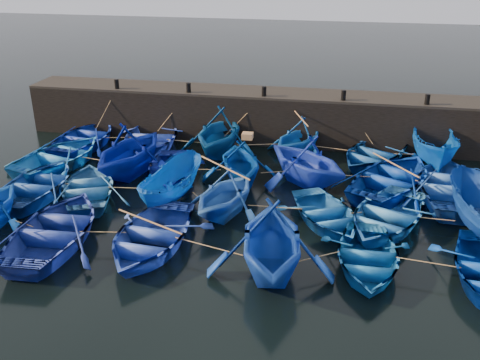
% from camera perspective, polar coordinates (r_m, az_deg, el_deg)
% --- Properties ---
extents(ground, '(120.00, 120.00, 0.00)m').
position_cam_1_polar(ground, '(19.91, -1.78, -5.52)').
color(ground, black).
rests_on(ground, ground).
extents(quay_wall, '(26.00, 2.50, 2.50)m').
position_cam_1_polar(quay_wall, '(28.95, 2.79, 6.77)').
color(quay_wall, black).
rests_on(quay_wall, ground).
extents(quay_top, '(26.00, 2.50, 0.12)m').
position_cam_1_polar(quay_top, '(28.59, 2.85, 9.27)').
color(quay_top, black).
rests_on(quay_top, quay_wall).
extents(bollard_0, '(0.24, 0.24, 0.50)m').
position_cam_1_polar(bollard_0, '(29.86, -13.01, 9.94)').
color(bollard_0, black).
rests_on(bollard_0, quay_top).
extents(bollard_1, '(0.24, 0.24, 0.50)m').
position_cam_1_polar(bollard_1, '(28.50, -5.51, 9.79)').
color(bollard_1, black).
rests_on(bollard_1, quay_top).
extents(bollard_2, '(0.24, 0.24, 0.50)m').
position_cam_1_polar(bollard_2, '(27.65, 2.58, 9.43)').
color(bollard_2, black).
rests_on(bollard_2, quay_top).
extents(bollard_3, '(0.24, 0.24, 0.50)m').
position_cam_1_polar(bollard_3, '(27.37, 10.99, 8.87)').
color(bollard_3, black).
rests_on(bollard_3, quay_top).
extents(bollard_4, '(0.24, 0.24, 0.50)m').
position_cam_1_polar(bollard_4, '(27.67, 19.35, 8.12)').
color(bollard_4, black).
rests_on(bollard_4, quay_top).
extents(boat_0, '(4.03, 5.35, 1.05)m').
position_cam_1_polar(boat_0, '(29.10, -16.12, 4.42)').
color(boat_0, navy).
rests_on(boat_0, ground).
extents(boat_1, '(4.76, 6.14, 1.17)m').
position_cam_1_polar(boat_1, '(28.08, -9.58, 4.47)').
color(boat_1, '#2740B0').
rests_on(boat_1, ground).
extents(boat_2, '(4.32, 4.91, 2.44)m').
position_cam_1_polar(boat_2, '(26.70, -2.24, 5.21)').
color(boat_2, navy).
rests_on(boat_2, ground).
extents(boat_3, '(4.64, 4.85, 1.98)m').
position_cam_1_polar(boat_3, '(26.77, 6.31, 4.61)').
color(boat_3, '#0D4FB0').
rests_on(boat_3, ground).
extents(boat_4, '(5.57, 6.12, 1.04)m').
position_cam_1_polar(boat_4, '(26.59, 14.07, 2.80)').
color(boat_4, navy).
rests_on(boat_4, ground).
extents(boat_5, '(1.93, 5.09, 1.97)m').
position_cam_1_polar(boat_5, '(26.88, 20.04, 3.33)').
color(boat_5, '#0548B6').
rests_on(boat_5, ground).
extents(boat_6, '(5.02, 6.05, 1.09)m').
position_cam_1_polar(boat_6, '(26.87, -18.60, 2.52)').
color(boat_6, blue).
rests_on(boat_6, ground).
extents(boat_7, '(5.04, 5.57, 2.55)m').
position_cam_1_polar(boat_7, '(24.70, -11.66, 3.28)').
color(boat_7, '#001182').
rests_on(boat_7, ground).
extents(boat_8, '(4.11, 5.02, 0.91)m').
position_cam_1_polar(boat_8, '(24.27, -7.46, 1.12)').
color(boat_8, '#14259A').
rests_on(boat_8, ground).
extents(boat_9, '(4.52, 4.86, 2.09)m').
position_cam_1_polar(boat_9, '(23.44, 0.07, 2.05)').
color(boat_9, '#00368C').
rests_on(boat_9, ground).
extents(boat_10, '(5.92, 5.87, 2.36)m').
position_cam_1_polar(boat_10, '(23.43, 7.19, 2.20)').
color(boat_10, '#1532BE').
rests_on(boat_10, ground).
extents(boat_11, '(6.21, 6.87, 1.17)m').
position_cam_1_polar(boat_11, '(23.81, 16.04, 0.22)').
color(boat_11, navy).
rests_on(boat_11, ground).
extents(boat_12, '(4.41, 5.94, 1.18)m').
position_cam_1_polar(boat_12, '(23.90, 21.59, -0.46)').
color(boat_12, blue).
rests_on(boat_12, ground).
extents(boat_13, '(3.57, 4.96, 1.02)m').
position_cam_1_polar(boat_13, '(24.07, -20.65, -0.35)').
color(boat_13, navy).
rests_on(boat_13, ground).
extents(boat_14, '(4.86, 5.52, 0.95)m').
position_cam_1_polar(boat_14, '(23.16, -15.85, -0.74)').
color(boat_14, '#2864A1').
rests_on(boat_14, ground).
extents(boat_15, '(2.36, 4.42, 1.62)m').
position_cam_1_polar(boat_15, '(21.89, -7.37, -0.48)').
color(boat_15, '#0644A2').
rests_on(boat_15, ground).
extents(boat_16, '(4.34, 4.68, 2.02)m').
position_cam_1_polar(boat_16, '(20.56, -1.62, -1.34)').
color(boat_16, blue).
rests_on(boat_16, ground).
extents(boat_17, '(4.61, 5.12, 0.87)m').
position_cam_1_polar(boat_17, '(20.46, 9.16, -3.58)').
color(boat_17, '#1557A4').
rests_on(boat_17, ground).
extents(boat_18, '(5.19, 5.96, 1.03)m').
position_cam_1_polar(boat_18, '(20.67, 15.34, -3.64)').
color(boat_18, blue).
rests_on(boat_18, ground).
extents(boat_21, '(4.22, 5.67, 1.13)m').
position_cam_1_polar(boat_21, '(20.01, -19.03, -4.94)').
color(boat_21, navy).
rests_on(boat_21, ground).
extents(boat_22, '(3.92, 5.28, 1.05)m').
position_cam_1_polar(boat_22, '(18.85, -9.55, -5.86)').
color(boat_22, '#2542B7').
rests_on(boat_22, ground).
extents(boat_23, '(4.80, 5.35, 2.52)m').
position_cam_1_polar(boat_23, '(16.95, 3.36, -6.32)').
color(boat_23, '#0E39A4').
rests_on(boat_23, ground).
extents(boat_24, '(3.15, 4.36, 0.89)m').
position_cam_1_polar(boat_24, '(18.02, 13.40, -8.01)').
color(boat_24, '#0E5392').
rests_on(boat_24, ground).
extents(wooden_crate, '(0.46, 0.42, 0.26)m').
position_cam_1_polar(wooden_crate, '(22.97, 0.81, 4.72)').
color(wooden_crate, olive).
rests_on(wooden_crate, boat_9).
extents(mooring_ropes, '(17.50, 11.91, 2.10)m').
position_cam_1_polar(mooring_ropes, '(24.04, 0.74, 2.22)').
color(mooring_ropes, tan).
rests_on(mooring_ropes, ground).
extents(loose_oars, '(10.84, 12.07, 1.03)m').
position_cam_1_polar(loose_oars, '(21.84, 3.82, 1.83)').
color(loose_oars, '#99724C').
rests_on(loose_oars, ground).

